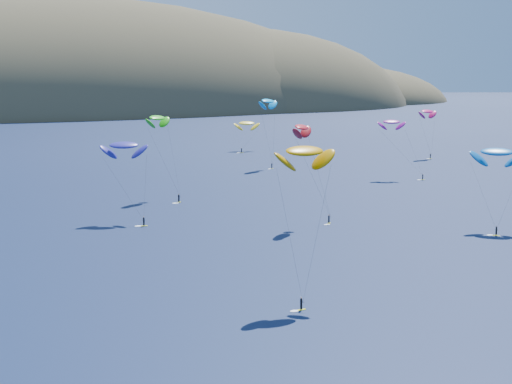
{
  "coord_description": "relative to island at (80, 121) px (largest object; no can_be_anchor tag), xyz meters",
  "views": [
    {
      "loc": [
        -70.97,
        -48.82,
        33.57
      ],
      "look_at": [
        -13.36,
        80.0,
        9.0
      ],
      "focal_mm": 50.0,
      "sensor_mm": 36.0,
      "label": 1
    }
  ],
  "objects": [
    {
      "name": "kitesurfer_11",
      "position": [
        6.23,
        -340.98,
        21.93
      ],
      "size": [
        12.06,
        12.08,
        14.02
      ],
      "rotation": [
        0.0,
        0.0,
        -0.26
      ],
      "color": "yellow",
      "rests_on": "ground"
    },
    {
      "name": "kitesurfer_10",
      "position": [
        -72.66,
        -454.55,
        27.35
      ],
      "size": [
        10.82,
        14.04,
        19.41
      ],
      "rotation": [
        0.0,
        0.0,
        -0.29
      ],
      "color": "yellow",
      "rests_on": "ground"
    },
    {
      "name": "kitesurfer_3",
      "position": [
        -57.76,
        -430.35,
        31.47
      ],
      "size": [
        9.39,
        15.93,
        23.22
      ],
      "rotation": [
        0.0,
        0.0,
        0.63
      ],
      "color": "yellow",
      "rests_on": "ground"
    },
    {
      "name": "kitesurfer_9",
      "position": [
        -38.42,
        -474.59,
        31.69
      ],
      "size": [
        9.75,
        8.81,
        23.27
      ],
      "rotation": [
        0.0,
        0.0,
        0.75
      ],
      "color": "yellow",
      "rests_on": "ground"
    },
    {
      "name": "kitesurfer_5",
      "position": [
        -2.82,
        -495.47,
        26.88
      ],
      "size": [
        11.63,
        12.87,
        19.07
      ],
      "rotation": [
        0.0,
        0.0,
        -0.73
      ],
      "color": "yellow",
      "rests_on": "ground"
    },
    {
      "name": "kitesurfer_6",
      "position": [
        17.61,
        -427.48,
        27.96
      ],
      "size": [
        11.12,
        12.76,
        19.56
      ],
      "rotation": [
        0.0,
        0.0,
        -0.42
      ],
      "color": "yellow",
      "rests_on": "ground"
    },
    {
      "name": "kitesurfer_8",
      "position": [
        59.71,
        -390.16,
        28.15
      ],
      "size": [
        9.78,
        8.52,
        19.97
      ],
      "rotation": [
        0.0,
        0.0,
        0.24
      ],
      "color": "yellow",
      "rests_on": "ground"
    },
    {
      "name": "island",
      "position": [
        0.0,
        0.0,
        0.0
      ],
      "size": [
        730.0,
        300.0,
        210.0
      ],
      "color": "#3D3526",
      "rests_on": "ground"
    },
    {
      "name": "kitesurfer_4",
      "position": [
        -6.87,
        -389.52,
        33.27
      ],
      "size": [
        10.48,
        10.77,
        25.25
      ],
      "rotation": [
        0.0,
        0.0,
        0.58
      ],
      "color": "yellow",
      "rests_on": "ground"
    },
    {
      "name": "kitesurfer_2",
      "position": [
        -61.28,
        -518.95,
        32.27
      ],
      "size": [
        9.76,
        10.11,
        24.22
      ],
      "rotation": [
        0.0,
        0.0,
        0.06
      ],
      "color": "yellow",
      "rests_on": "ground"
    }
  ]
}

